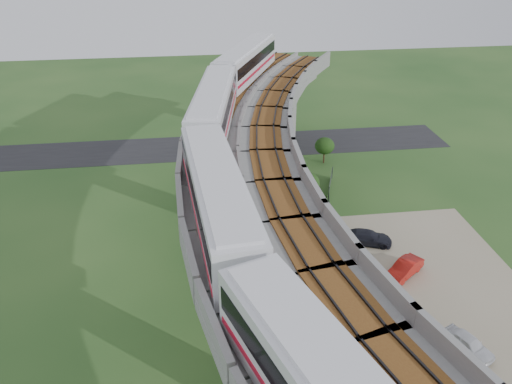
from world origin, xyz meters
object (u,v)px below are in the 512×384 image
metro_train (245,148)px  car_dark (367,237)px  car_red (404,269)px  car_white (469,344)px

metro_train → car_dark: size_ratio=13.84×
metro_train → car_red: bearing=-1.3°
metro_train → car_red: metro_train is taller
car_white → car_dark: car_dark is taller
metro_train → car_white: bearing=-31.6°
car_red → metro_train: bearing=-128.4°
car_dark → metro_train: bearing=128.7°
car_white → car_red: (-1.17, 8.54, 0.05)m
car_red → car_dark: car_red is taller
car_white → car_red: size_ratio=0.89×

